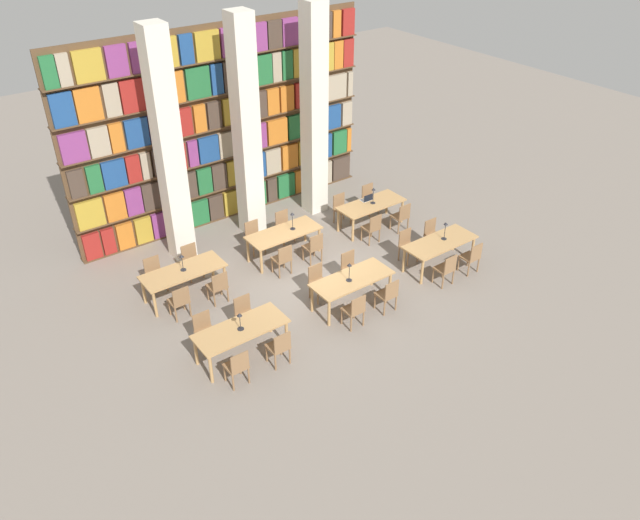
{
  "coord_description": "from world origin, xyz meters",
  "views": [
    {
      "loc": [
        -7.6,
        -10.51,
        9.03
      ],
      "look_at": [
        0.0,
        -0.14,
        0.68
      ],
      "focal_mm": 35.0,
      "sensor_mm": 36.0,
      "label": 1
    }
  ],
  "objects_px": {
    "reading_table_3": "(183,273)",
    "chair_17": "(254,236)",
    "chair_16": "(283,259)",
    "reading_table_2": "(440,244)",
    "chair_2": "(279,347)",
    "chair_4": "(355,310)",
    "chair_10": "(472,257)",
    "chair_13": "(155,273)",
    "chair_3": "(245,313)",
    "chair_22": "(401,216)",
    "reading_table_5": "(371,206)",
    "desk_lamp_3": "(182,260)",
    "chair_19": "(284,225)",
    "desk_lamp_5": "(373,193)",
    "chair_11": "(433,234)",
    "chair_6": "(388,294)",
    "reading_table_4": "(284,235)",
    "reading_table_1": "(352,281)",
    "chair_8": "(446,269)",
    "desk_lamp_1": "(349,269)",
    "pillar_left": "(169,150)",
    "chair_1": "(205,330)",
    "chair_7": "(351,267)",
    "chair_21": "(341,208)",
    "chair_18": "(314,247)",
    "pillar_center": "(246,131)",
    "laptop": "(367,199)",
    "reading_table_0": "(241,331)",
    "pillar_right": "(314,114)",
    "chair_12": "(180,301)",
    "chair_15": "(192,260)",
    "chair_20": "(372,227)",
    "chair_23": "(370,198)",
    "desk_lamp_2": "(445,228)",
    "desk_lamp_4": "(292,218)",
    "chair_14": "(218,286)",
    "chair_9": "(407,245)",
    "chair_0": "(237,366)",
    "chair_5": "(318,281)"
  },
  "relations": [
    {
      "from": "chair_7",
      "to": "chair_21",
      "type": "relative_size",
      "value": 1.0
    },
    {
      "from": "chair_2",
      "to": "chair_14",
      "type": "distance_m",
      "value": 2.69
    },
    {
      "from": "chair_5",
      "to": "desk_lamp_3",
      "type": "relative_size",
      "value": 1.99
    },
    {
      "from": "chair_20",
      "to": "chair_21",
      "type": "relative_size",
      "value": 1.0
    },
    {
      "from": "reading_table_2",
      "to": "chair_11",
      "type": "height_order",
      "value": "chair_11"
    },
    {
      "from": "laptop",
      "to": "pillar_right",
      "type": "bearing_deg",
      "value": -67.46
    },
    {
      "from": "chair_2",
      "to": "chair_12",
      "type": "bearing_deg",
      "value": 109.88
    },
    {
      "from": "chair_8",
      "to": "reading_table_3",
      "type": "relative_size",
      "value": 0.44
    },
    {
      "from": "chair_1",
      "to": "chair_20",
      "type": "xyz_separation_m",
      "value": [
        5.77,
        1.26,
        0.0
      ]
    },
    {
      "from": "chair_2",
      "to": "chair_4",
      "type": "bearing_deg",
      "value": 1.61
    },
    {
      "from": "pillar_right",
      "to": "pillar_center",
      "type": "bearing_deg",
      "value": 180.0
    },
    {
      "from": "reading_table_2",
      "to": "reading_table_5",
      "type": "xyz_separation_m",
      "value": [
        -0.08,
        2.64,
        0.0
      ]
    },
    {
      "from": "reading_table_1",
      "to": "chair_8",
      "type": "bearing_deg",
      "value": -17.17
    },
    {
      "from": "chair_3",
      "to": "chair_17",
      "type": "distance_m",
      "value": 3.38
    },
    {
      "from": "pillar_center",
      "to": "reading_table_2",
      "type": "relative_size",
      "value": 3.01
    },
    {
      "from": "reading_table_2",
      "to": "desk_lamp_3",
      "type": "height_order",
      "value": "desk_lamp_3"
    },
    {
      "from": "chair_23",
      "to": "desk_lamp_2",
      "type": "bearing_deg",
      "value": 84.79
    },
    {
      "from": "chair_23",
      "to": "laptop",
      "type": "xyz_separation_m",
      "value": [
        -0.53,
        -0.48,
        0.32
      ]
    },
    {
      "from": "reading_table_2",
      "to": "chair_18",
      "type": "xyz_separation_m",
      "value": [
        -2.5,
        2.07,
        -0.19
      ]
    },
    {
      "from": "desk_lamp_4",
      "to": "chair_0",
      "type": "bearing_deg",
      "value": -136.81
    },
    {
      "from": "desk_lamp_5",
      "to": "chair_22",
      "type": "bearing_deg",
      "value": -53.77
    },
    {
      "from": "reading_table_3",
      "to": "chair_17",
      "type": "distance_m",
      "value": 2.57
    },
    {
      "from": "chair_6",
      "to": "chair_15",
      "type": "relative_size",
      "value": 1.0
    },
    {
      "from": "reading_table_1",
      "to": "chair_8",
      "type": "height_order",
      "value": "chair_8"
    },
    {
      "from": "reading_table_2",
      "to": "chair_14",
      "type": "distance_m",
      "value": 5.72
    },
    {
      "from": "chair_11",
      "to": "reading_table_0",
      "type": "bearing_deg",
      "value": 6.39
    },
    {
      "from": "reading_table_2",
      "to": "chair_10",
      "type": "bearing_deg",
      "value": -56.9
    },
    {
      "from": "pillar_right",
      "to": "chair_2",
      "type": "relative_size",
      "value": 6.85
    },
    {
      "from": "reading_table_3",
      "to": "chair_12",
      "type": "height_order",
      "value": "chair_12"
    },
    {
      "from": "reading_table_2",
      "to": "chair_17",
      "type": "bearing_deg",
      "value": 135.04
    },
    {
      "from": "chair_13",
      "to": "desk_lamp_4",
      "type": "bearing_deg",
      "value": 170.46
    },
    {
      "from": "laptop",
      "to": "chair_12",
      "type": "bearing_deg",
      "value": 7.93
    },
    {
      "from": "chair_18",
      "to": "desk_lamp_5",
      "type": "relative_size",
      "value": 1.81
    },
    {
      "from": "reading_table_3",
      "to": "chair_23",
      "type": "xyz_separation_m",
      "value": [
        6.36,
        0.66,
        -0.19
      ]
    },
    {
      "from": "chair_11",
      "to": "reading_table_5",
      "type": "height_order",
      "value": "chair_11"
    },
    {
      "from": "chair_9",
      "to": "chair_23",
      "type": "bearing_deg",
      "value": -109.34
    },
    {
      "from": "pillar_center",
      "to": "chair_11",
      "type": "bearing_deg",
      "value": -48.09
    },
    {
      "from": "chair_16",
      "to": "reading_table_2",
      "type": "bearing_deg",
      "value": -30.85
    },
    {
      "from": "pillar_left",
      "to": "chair_0",
      "type": "relative_size",
      "value": 6.85
    },
    {
      "from": "pillar_center",
      "to": "chair_9",
      "type": "bearing_deg",
      "value": -56.81
    },
    {
      "from": "chair_6",
      "to": "reading_table_4",
      "type": "distance_m",
      "value": 3.48
    },
    {
      "from": "chair_11",
      "to": "laptop",
      "type": "relative_size",
      "value": 2.74
    },
    {
      "from": "chair_19",
      "to": "desk_lamp_5",
      "type": "bearing_deg",
      "value": 161.06
    },
    {
      "from": "chair_3",
      "to": "chair_22",
      "type": "height_order",
      "value": "same"
    },
    {
      "from": "pillar_left",
      "to": "chair_1",
      "type": "relative_size",
      "value": 6.85
    },
    {
      "from": "chair_7",
      "to": "reading_table_2",
      "type": "xyz_separation_m",
      "value": [
        2.34,
        -0.74,
        0.19
      ]
    },
    {
      "from": "desk_lamp_1",
      "to": "chair_22",
      "type": "height_order",
      "value": "desk_lamp_1"
    },
    {
      "from": "chair_10",
      "to": "chair_13",
      "type": "relative_size",
      "value": 1.0
    },
    {
      "from": "chair_9",
      "to": "reading_table_1",
      "type": "bearing_deg",
      "value": 15.24
    },
    {
      "from": "reading_table_1",
      "to": "desk_lamp_5",
      "type": "xyz_separation_m",
      "value": [
        2.82,
        2.57,
        0.41
      ]
    }
  ]
}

